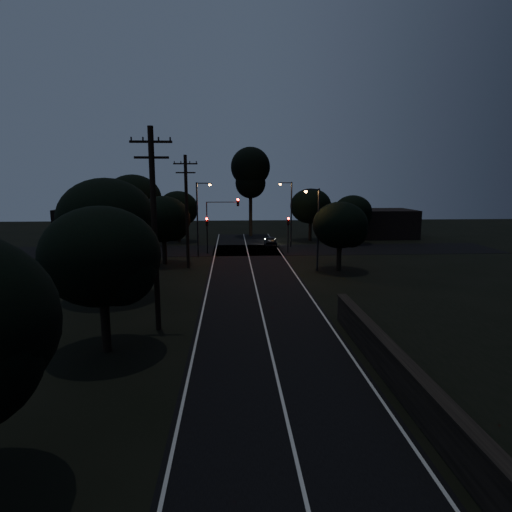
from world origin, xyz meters
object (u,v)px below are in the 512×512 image
utility_pole_far (187,210)px  signal_left (207,229)px  signal_right (288,228)px  tall_pine (251,172)px  streetlight_a (199,214)px  streetlight_b (290,210)px  car (271,241)px  streetlight_c (316,224)px  signal_mast (222,215)px  utility_pole_mid (154,227)px

utility_pole_far → signal_left: size_ratio=2.56×
signal_left → signal_right: (9.20, 0.00, 0.00)m
tall_pine → streetlight_a: size_ratio=1.62×
streetlight_a → streetlight_b: 12.19m
streetlight_a → car: bearing=37.9°
tall_pine → streetlight_b: tall_pine is taller
utility_pole_far → signal_right: utility_pole_far is taller
car → tall_pine: bearing=-76.1°
utility_pole_far → car: 16.12m
signal_right → streetlight_c: streetlight_c is taller
signal_mast → streetlight_b: bearing=26.0°
car → utility_pole_far: bearing=57.3°
signal_mast → streetlight_a: streetlight_a is taller
streetlight_c → utility_pole_mid: bearing=-128.3°
tall_pine → signal_mast: bearing=-104.6°
utility_pole_mid → streetlight_a: utility_pole_mid is taller
signal_right → streetlight_a: (-9.91, -1.99, 1.80)m
signal_mast → streetlight_b: 9.15m
utility_pole_mid → car: utility_pole_mid is taller
utility_pole_far → streetlight_c: utility_pole_far is taller
tall_pine → streetlight_a: bearing=-110.4°
tall_pine → signal_left: (-5.60, -15.01, -6.50)m
signal_left → streetlight_b: (9.91, 4.01, 1.80)m
car → utility_pole_mid: bearing=76.1°
signal_mast → streetlight_a: (-2.39, -1.99, 0.30)m
signal_left → streetlight_a: (-0.71, -1.99, 1.80)m
signal_left → streetlight_c: 14.52m
signal_left → signal_mast: bearing=0.1°
utility_pole_mid → streetlight_c: utility_pole_mid is taller
car → streetlight_b: bearing=171.5°
streetlight_b → streetlight_c: bearing=-87.9°
utility_pole_far → streetlight_a: utility_pole_far is taller
streetlight_b → car: size_ratio=2.04×
utility_pole_mid → utility_pole_far: utility_pole_mid is taller
signal_mast → signal_left: bearing=-179.9°
streetlight_b → signal_right: bearing=-100.0°
tall_pine → signal_right: size_ratio=3.16×
signal_right → signal_mast: (-7.51, 0.00, 1.50)m
utility_pole_mid → tall_pine: (7.00, 40.00, 3.59)m
signal_left → streetlight_a: size_ratio=0.51×
signal_mast → utility_pole_mid: bearing=-97.0°
utility_pole_mid → signal_right: utility_pole_mid is taller
streetlight_c → car: size_ratio=1.91×
signal_right → streetlight_b: (0.71, 4.01, 1.80)m
utility_pole_mid → utility_pole_far: (0.00, 17.00, -0.25)m
utility_pole_far → signal_right: (10.60, 7.99, -2.65)m
tall_pine → streetlight_b: bearing=-68.6°
streetlight_a → streetlight_c: size_ratio=1.07×
signal_right → signal_mast: 7.66m
utility_pole_mid → signal_left: 25.19m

